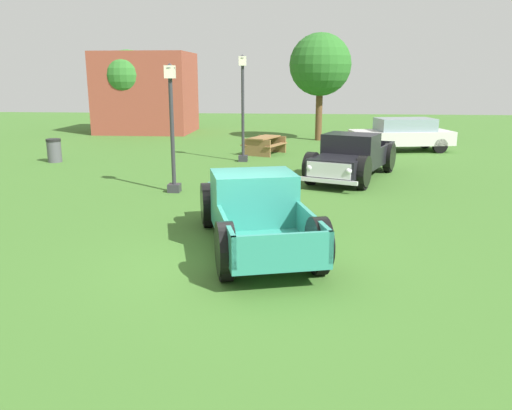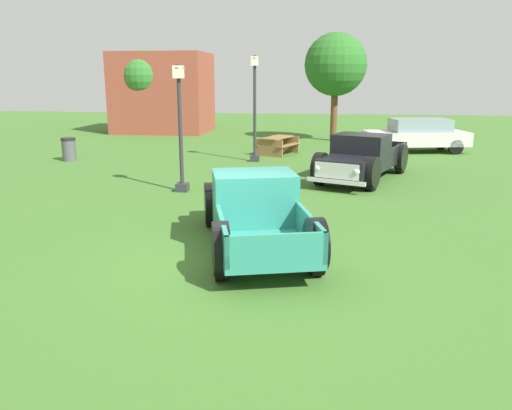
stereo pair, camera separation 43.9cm
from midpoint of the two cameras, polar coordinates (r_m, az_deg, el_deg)
name	(u,v)px [view 1 (the left image)]	position (r m, az deg, el deg)	size (l,w,h in m)	color
ground_plane	(241,259)	(10.05, -2.97, -5.93)	(80.00, 80.00, 0.00)	#3D6B28
pickup_truck_foreground	(253,209)	(10.82, -1.50, -0.46)	(3.03, 5.24, 1.52)	#2D8475
pickup_truck_behind_left	(350,158)	(17.75, 9.60, 5.11)	(3.58, 5.39, 1.56)	black
sedan_distant_a	(402,134)	(25.29, 15.29, 7.55)	(4.85, 2.69, 1.53)	silver
lamp_post_near	(243,107)	(21.28, -2.06, 10.77)	(0.36, 0.36, 4.26)	#2D2D33
lamp_post_far	(172,126)	(15.69, -10.04, 8.54)	(0.36, 0.36, 3.79)	#2D2D33
picnic_table	(264,143)	(23.51, 0.38, 6.83)	(2.06, 2.23, 0.78)	olive
trash_can	(54,150)	(22.89, -21.85, 5.60)	(0.59, 0.59, 0.95)	#4C4C51
oak_tree_east	(128,75)	(32.74, -14.28, 13.66)	(2.94, 2.94, 4.97)	brown
oak_tree_west	(320,65)	(28.74, 6.64, 15.06)	(3.30, 3.30, 5.68)	brown
brick_pavilion	(147,93)	(33.62, -12.33, 11.97)	(5.60, 4.59, 4.85)	brown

